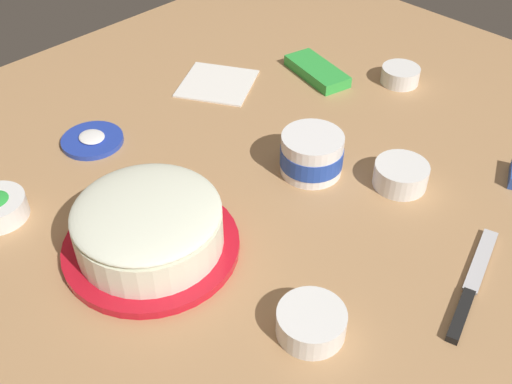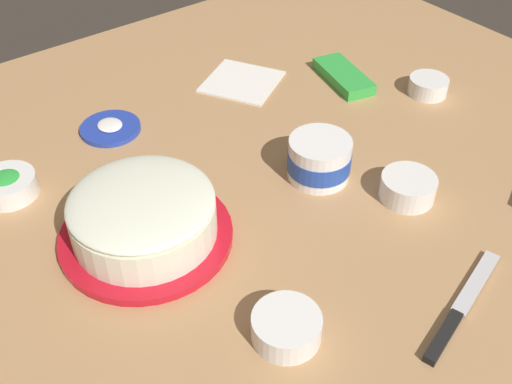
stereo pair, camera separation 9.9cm
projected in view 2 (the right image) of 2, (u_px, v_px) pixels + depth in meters
name	position (u px, v px, depth m)	size (l,w,h in m)	color
ground_plane	(310.00, 192.00, 1.05)	(1.54, 1.54, 0.00)	tan
frosted_cake	(144.00, 218.00, 0.93)	(0.27, 0.27, 0.10)	red
frosting_tub	(319.00, 158.00, 1.05)	(0.11, 0.11, 0.08)	white
frosting_tub_lid	(110.00, 128.00, 1.18)	(0.12, 0.12, 0.02)	#233DAD
spreading_knife	(457.00, 313.00, 0.84)	(0.08, 0.23, 0.01)	silver
sprinkle_bowl_rainbow	(428.00, 85.00, 1.28)	(0.08, 0.08, 0.04)	white
sprinkle_bowl_pink	(408.00, 187.00, 1.02)	(0.09, 0.09, 0.04)	white
sprinkle_bowl_green	(8.00, 185.00, 1.03)	(0.10, 0.10, 0.04)	white
sprinkle_bowl_yellow	(286.00, 327.00, 0.81)	(0.10, 0.10, 0.04)	white
candy_box_lower	(343.00, 76.00, 1.32)	(0.16, 0.07, 0.02)	green
paper_napkin	(242.00, 81.00, 1.32)	(0.15, 0.15, 0.01)	white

